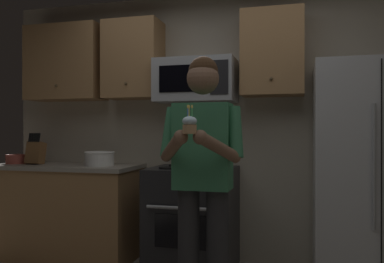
{
  "coord_description": "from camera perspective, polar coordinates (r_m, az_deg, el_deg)",
  "views": [
    {
      "loc": [
        0.79,
        -2.17,
        1.26
      ],
      "look_at": [
        0.08,
        0.49,
        1.25
      ],
      "focal_mm": 37.89,
      "sensor_mm": 36.0,
      "label": 1
    }
  ],
  "objects": [
    {
      "name": "wall_back",
      "position": [
        4.0,
        3.61,
        0.77
      ],
      "size": [
        4.4,
        0.1,
        2.6
      ],
      "primitive_type": "cube",
      "color": "#B7AD99",
      "rests_on": "ground"
    },
    {
      "name": "oven_range",
      "position": [
        3.74,
        0.09,
        -12.12
      ],
      "size": [
        0.76,
        0.7,
        0.93
      ],
      "color": "black",
      "rests_on": "ground"
    },
    {
      "name": "microwave",
      "position": [
        3.8,
        0.56,
        7.15
      ],
      "size": [
        0.74,
        0.41,
        0.4
      ],
      "color": "#9EA0A5"
    },
    {
      "name": "refrigerator",
      "position": [
        3.55,
        24.09,
        -5.63
      ],
      "size": [
        0.9,
        0.75,
        1.8
      ],
      "color": "#B7BABF",
      "rests_on": "ground"
    },
    {
      "name": "cabinet_row_upper",
      "position": [
        4.06,
        -7.25,
        9.97
      ],
      "size": [
        2.78,
        0.36,
        0.76
      ],
      "color": "#9E7247"
    },
    {
      "name": "counter_left",
      "position": [
        4.28,
        -17.21,
        -10.57
      ],
      "size": [
        1.44,
        0.66,
        0.92
      ],
      "color": "#9E7247",
      "rests_on": "ground"
    },
    {
      "name": "knife_block",
      "position": [
        4.35,
        -21.16,
        -2.76
      ],
      "size": [
        0.16,
        0.15,
        0.32
      ],
      "color": "brown",
      "rests_on": "counter_left"
    },
    {
      "name": "bowl_large_white",
      "position": [
        3.99,
        -12.89,
        -3.68
      ],
      "size": [
        0.29,
        0.29,
        0.13
      ],
      "color": "white",
      "rests_on": "counter_left"
    },
    {
      "name": "bowl_small_colored",
      "position": [
        4.5,
        -23.57,
        -3.54
      ],
      "size": [
        0.2,
        0.2,
        0.09
      ],
      "color": "#B24C3F",
      "rests_on": "counter_left"
    },
    {
      "name": "person",
      "position": [
        2.75,
        1.49,
        -5.33
      ],
      "size": [
        0.6,
        0.48,
        1.76
      ],
      "color": "#262628",
      "rests_on": "ground"
    },
    {
      "name": "cupcake",
      "position": [
        2.41,
        -0.34,
        1.0
      ],
      "size": [
        0.09,
        0.09,
        0.17
      ],
      "color": "#A87F56"
    }
  ]
}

